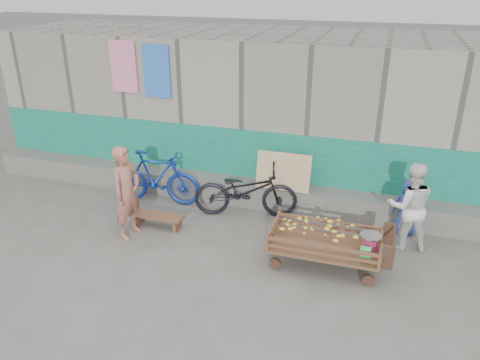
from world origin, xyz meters
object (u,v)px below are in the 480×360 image
(child, at_px, (407,207))
(bicycle_blue, at_px, (156,177))
(woman, at_px, (410,206))
(bicycle_dark, at_px, (246,191))
(bench, at_px, (158,218))
(vendor_man, at_px, (127,192))
(banana_cart, at_px, (323,236))

(child, height_order, bicycle_blue, bicycle_blue)
(woman, xyz_separation_m, bicycle_dark, (-2.79, 0.26, -0.25))
(bench, xyz_separation_m, vendor_man, (-0.33, -0.38, 0.63))
(banana_cart, relative_size, child, 1.80)
(bench, xyz_separation_m, child, (4.13, 1.08, 0.34))
(bench, relative_size, bicycle_dark, 0.48)
(banana_cart, height_order, bench, banana_cart)
(bench, xyz_separation_m, woman, (4.13, 0.62, 0.57))
(vendor_man, height_order, bicycle_dark, vendor_man)
(vendor_man, relative_size, bicycle_blue, 0.92)
(bench, distance_m, woman, 4.22)
(banana_cart, relative_size, vendor_man, 1.13)
(banana_cart, bearing_deg, woman, 38.29)
(banana_cart, xyz_separation_m, child, (1.21, 1.41, -0.02))
(vendor_man, distance_m, woman, 4.57)
(bench, height_order, woman, woman)
(banana_cart, xyz_separation_m, vendor_man, (-3.25, -0.05, 0.28))
(banana_cart, xyz_separation_m, bicycle_dark, (-1.58, 1.21, -0.03))
(bicycle_dark, bearing_deg, bench, 108.87)
(vendor_man, relative_size, child, 1.59)
(child, distance_m, bicycle_blue, 4.59)
(child, bearing_deg, vendor_man, 19.78)
(woman, height_order, child, woman)
(child, bearing_deg, bench, 16.26)
(banana_cart, relative_size, bench, 2.00)
(child, xyz_separation_m, bicycle_dark, (-2.79, -0.20, -0.01))
(vendor_man, xyz_separation_m, woman, (4.46, 1.00, -0.06))
(banana_cart, distance_m, woman, 1.55)
(child, bearing_deg, bicycle_blue, 4.13)
(banana_cart, xyz_separation_m, woman, (1.21, 0.95, 0.22))
(banana_cart, relative_size, woman, 1.22)
(bench, relative_size, bicycle_blue, 0.52)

